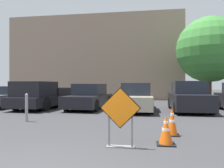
# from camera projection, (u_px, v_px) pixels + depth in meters

# --- Properties ---
(ground_plane) EXTENTS (96.00, 96.00, 0.00)m
(ground_plane) POSITION_uv_depth(u_px,v_px,m) (114.00, 109.00, 13.05)
(ground_plane) COLOR #333335
(road_closed_sign) EXTENTS (0.95, 0.20, 1.39)m
(road_closed_sign) POSITION_uv_depth(u_px,v_px,m) (120.00, 114.00, 5.03)
(road_closed_sign) COLOR black
(road_closed_sign) RESTS_ON ground_plane
(traffic_cone_nearest) EXTENTS (0.44, 0.44, 0.73)m
(traffic_cone_nearest) POSITION_uv_depth(u_px,v_px,m) (166.00, 130.00, 5.28)
(traffic_cone_nearest) COLOR black
(traffic_cone_nearest) RESTS_ON ground_plane
(traffic_cone_second) EXTENTS (0.39, 0.39, 0.83)m
(traffic_cone_second) POSITION_uv_depth(u_px,v_px,m) (172.00, 121.00, 6.23)
(traffic_cone_second) COLOR black
(traffic_cone_second) RESTS_ON ground_plane
(parked_car_nearest) EXTENTS (1.96, 4.07, 1.33)m
(parked_car_nearest) POSITION_uv_depth(u_px,v_px,m) (5.00, 97.00, 14.12)
(parked_car_nearest) COLOR slate
(parked_car_nearest) RESTS_ON ground_plane
(pickup_truck) EXTENTS (2.36, 5.48, 1.61)m
(pickup_truck) POSITION_uv_depth(u_px,v_px,m) (43.00, 96.00, 13.24)
(pickup_truck) COLOR black
(pickup_truck) RESTS_ON ground_plane
(parked_car_second) EXTENTS (2.08, 4.61, 1.48)m
(parked_car_second) POSITION_uv_depth(u_px,v_px,m) (89.00, 97.00, 13.09)
(parked_car_second) COLOR black
(parked_car_second) RESTS_ON ground_plane
(parked_car_third) EXTENTS (1.80, 4.64, 1.53)m
(parked_car_third) POSITION_uv_depth(u_px,v_px,m) (136.00, 98.00, 12.21)
(parked_car_third) COLOR #A39984
(parked_car_third) RESTS_ON ground_plane
(parked_car_fourth) EXTENTS (1.90, 4.13, 1.63)m
(parked_car_fourth) POSITION_uv_depth(u_px,v_px,m) (189.00, 98.00, 11.84)
(parked_car_fourth) COLOR black
(parked_car_fourth) RESTS_ON ground_plane
(bollard_nearest) EXTENTS (0.12, 0.12, 1.10)m
(bollard_nearest) POSITION_uv_depth(u_px,v_px,m) (27.00, 107.00, 8.53)
(bollard_nearest) COLOR gray
(bollard_nearest) RESTS_ON ground_plane
(building_facade_backdrop) EXTENTS (17.22, 5.00, 8.23)m
(building_facade_backdrop) POSITION_uv_depth(u_px,v_px,m) (98.00, 59.00, 23.29)
(building_facade_backdrop) COLOR gray
(building_facade_backdrop) RESTS_ON ground_plane
(street_tree_behind_lot) EXTENTS (4.75, 4.75, 6.36)m
(street_tree_behind_lot) POSITION_uv_depth(u_px,v_px,m) (209.00, 50.00, 15.90)
(street_tree_behind_lot) COLOR #513823
(street_tree_behind_lot) RESTS_ON ground_plane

